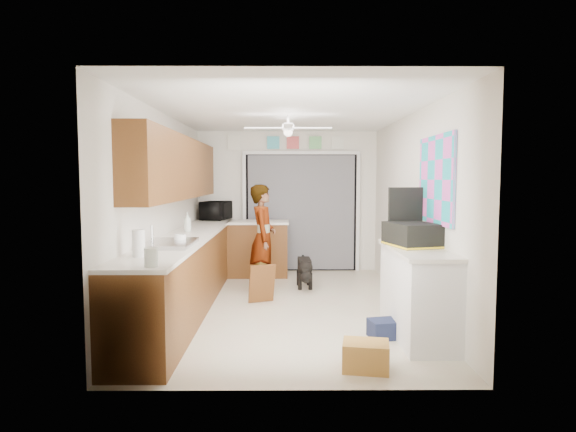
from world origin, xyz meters
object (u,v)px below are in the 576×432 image
object	(u,v)px
suitcase	(412,234)
dog	(304,271)
man	(263,238)
paper_towel_roll	(139,243)
soap_bottle	(187,222)
microwave	(216,211)
navy_crate	(384,329)
cardboard_box	(366,356)
cup	(180,239)

from	to	relation	value
suitcase	dog	size ratio (longest dim) A/B	0.91
man	suitcase	bearing A→B (deg)	-137.80
paper_towel_roll	suitcase	bearing A→B (deg)	14.57
soap_bottle	microwave	bearing A→B (deg)	86.47
navy_crate	cardboard_box	bearing A→B (deg)	-111.85
cup	navy_crate	xyz separation A→B (m)	(2.21, -0.39, -0.90)
cup	dog	size ratio (longest dim) A/B	0.21
paper_towel_roll	man	bearing A→B (deg)	68.64
man	dog	distance (m)	0.85
microwave	suitcase	size ratio (longest dim) A/B	1.01
paper_towel_roll	suitcase	world-z (taller)	paper_towel_roll
cup	paper_towel_roll	xyz separation A→B (m)	(-0.19, -0.90, 0.07)
soap_bottle	paper_towel_roll	size ratio (longest dim) A/B	1.06
cardboard_box	suitcase	bearing A→B (deg)	57.75
cup	cardboard_box	world-z (taller)	cup
cup	dog	distance (m)	2.54
cardboard_box	dog	size ratio (longest dim) A/B	0.62
suitcase	man	world-z (taller)	man
cardboard_box	navy_crate	size ratio (longest dim) A/B	1.29
cardboard_box	dog	bearing A→B (deg)	97.27
cardboard_box	paper_towel_roll	bearing A→B (deg)	170.59
microwave	suitcase	xyz separation A→B (m)	(2.57, -3.30, -0.04)
man	paper_towel_roll	bearing A→B (deg)	159.60
soap_bottle	paper_towel_roll	distance (m)	2.10
suitcase	dog	bearing A→B (deg)	101.80
microwave	suitcase	distance (m)	4.18
microwave	navy_crate	distance (m)	4.28
microwave	soap_bottle	distance (m)	1.91
cardboard_box	navy_crate	distance (m)	0.91
cup	cardboard_box	xyz separation A→B (m)	(1.87, -1.24, -0.87)
cup	paper_towel_roll	world-z (taller)	paper_towel_roll
dog	navy_crate	bearing A→B (deg)	-74.42
cardboard_box	dog	distance (m)	3.21
paper_towel_roll	navy_crate	distance (m)	2.63
paper_towel_roll	dog	distance (m)	3.38
man	cup	bearing A→B (deg)	154.98
microwave	cardboard_box	xyz separation A→B (m)	(1.91, -4.35, -0.98)
soap_bottle	cup	world-z (taller)	soap_bottle
soap_bottle	suitcase	size ratio (longest dim) A/B	0.46
microwave	paper_towel_roll	bearing A→B (deg)	-168.12
soap_bottle	man	bearing A→B (deg)	27.95
soap_bottle	paper_towel_roll	bearing A→B (deg)	-90.72
soap_bottle	navy_crate	size ratio (longest dim) A/B	0.87
cup	paper_towel_roll	distance (m)	0.92
dog	microwave	bearing A→B (deg)	140.09
soap_bottle	suitcase	bearing A→B (deg)	-27.38
suitcase	microwave	bearing A→B (deg)	113.18
microwave	navy_crate	world-z (taller)	microwave
soap_bottle	dog	size ratio (longest dim) A/B	0.42
cup	dog	bearing A→B (deg)	52.99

